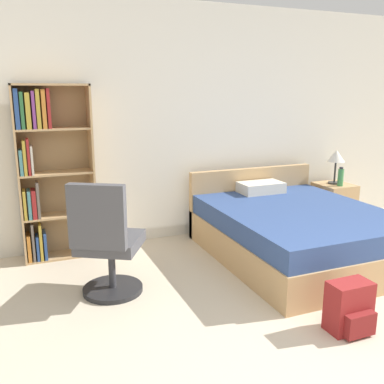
{
  "coord_description": "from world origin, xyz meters",
  "views": [
    {
      "loc": [
        -1.96,
        -1.31,
        1.67
      ],
      "look_at": [
        -0.62,
        1.98,
        0.82
      ],
      "focal_mm": 40.0,
      "sensor_mm": 36.0,
      "label": 1
    }
  ],
  "objects_px": {
    "table_lamp": "(336,158)",
    "bed": "(294,231)",
    "bookshelf": "(47,170)",
    "water_bottle": "(341,177)",
    "nightstand": "(333,204)",
    "backpack_red": "(350,308)",
    "office_chair": "(107,244)"
  },
  "relations": [
    {
      "from": "bed",
      "to": "backpack_red",
      "type": "bearing_deg",
      "value": -109.3
    },
    {
      "from": "bed",
      "to": "nightstand",
      "type": "xyz_separation_m",
      "value": [
        1.12,
        0.74,
        -0.01
      ]
    },
    {
      "from": "nightstand",
      "to": "water_bottle",
      "type": "height_order",
      "value": "water_bottle"
    },
    {
      "from": "table_lamp",
      "to": "water_bottle",
      "type": "bearing_deg",
      "value": -100.54
    },
    {
      "from": "nightstand",
      "to": "water_bottle",
      "type": "relative_size",
      "value": 2.19
    },
    {
      "from": "nightstand",
      "to": "table_lamp",
      "type": "height_order",
      "value": "table_lamp"
    },
    {
      "from": "nightstand",
      "to": "backpack_red",
      "type": "xyz_separation_m",
      "value": [
        -1.6,
        -2.09,
        -0.08
      ]
    },
    {
      "from": "table_lamp",
      "to": "water_bottle",
      "type": "relative_size",
      "value": 1.83
    },
    {
      "from": "bookshelf",
      "to": "water_bottle",
      "type": "height_order",
      "value": "bookshelf"
    },
    {
      "from": "backpack_red",
      "to": "bookshelf",
      "type": "bearing_deg",
      "value": 129.39
    },
    {
      "from": "office_chair",
      "to": "water_bottle",
      "type": "bearing_deg",
      "value": 15.13
    },
    {
      "from": "water_bottle",
      "to": "backpack_red",
      "type": "bearing_deg",
      "value": -128.57
    },
    {
      "from": "nightstand",
      "to": "water_bottle",
      "type": "distance_m",
      "value": 0.38
    },
    {
      "from": "bookshelf",
      "to": "water_bottle",
      "type": "xyz_separation_m",
      "value": [
        3.41,
        -0.25,
        -0.28
      ]
    },
    {
      "from": "bookshelf",
      "to": "office_chair",
      "type": "relative_size",
      "value": 1.74
    },
    {
      "from": "table_lamp",
      "to": "bed",
      "type": "bearing_deg",
      "value": -145.87
    },
    {
      "from": "backpack_red",
      "to": "table_lamp",
      "type": "bearing_deg",
      "value": 52.84
    },
    {
      "from": "bookshelf",
      "to": "backpack_red",
      "type": "distance_m",
      "value": 2.98
    },
    {
      "from": "bed",
      "to": "water_bottle",
      "type": "relative_size",
      "value": 8.38
    },
    {
      "from": "bed",
      "to": "water_bottle",
      "type": "xyz_separation_m",
      "value": [
        1.11,
        0.63,
        0.36
      ]
    },
    {
      "from": "bookshelf",
      "to": "water_bottle",
      "type": "distance_m",
      "value": 3.43
    },
    {
      "from": "bookshelf",
      "to": "water_bottle",
      "type": "relative_size",
      "value": 7.37
    },
    {
      "from": "nightstand",
      "to": "backpack_red",
      "type": "bearing_deg",
      "value": -127.37
    },
    {
      "from": "bed",
      "to": "backpack_red",
      "type": "xyz_separation_m",
      "value": [
        -0.47,
        -1.35,
        -0.09
      ]
    },
    {
      "from": "office_chair",
      "to": "water_bottle",
      "type": "xyz_separation_m",
      "value": [
        3.05,
        0.83,
        0.17
      ]
    },
    {
      "from": "nightstand",
      "to": "bookshelf",
      "type": "bearing_deg",
      "value": 177.66
    },
    {
      "from": "water_bottle",
      "to": "backpack_red",
      "type": "height_order",
      "value": "water_bottle"
    },
    {
      "from": "office_chair",
      "to": "nightstand",
      "type": "height_order",
      "value": "office_chair"
    },
    {
      "from": "office_chair",
      "to": "nightstand",
      "type": "xyz_separation_m",
      "value": [
        3.07,
        0.94,
        -0.2
      ]
    },
    {
      "from": "bookshelf",
      "to": "bed",
      "type": "xyz_separation_m",
      "value": [
        2.31,
        -0.88,
        -0.64
      ]
    },
    {
      "from": "water_bottle",
      "to": "table_lamp",
      "type": "bearing_deg",
      "value": 79.46
    },
    {
      "from": "bed",
      "to": "table_lamp",
      "type": "height_order",
      "value": "table_lamp"
    }
  ]
}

